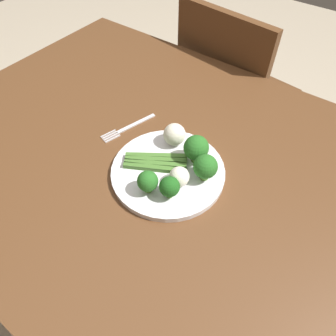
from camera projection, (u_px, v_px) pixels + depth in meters
ground_plane at (171, 274)px, 1.32m from camera, size 6.00×6.00×0.02m
dining_table at (172, 185)px, 0.83m from camera, size 1.39×0.94×0.72m
chair at (228, 94)px, 1.30m from camera, size 0.44×0.44×0.87m
plate at (168, 171)px, 0.73m from camera, size 0.27×0.27×0.01m
asparagus_bundle at (155, 162)px, 0.73m from camera, size 0.15×0.12×0.01m
broccoli_right at (196, 148)px, 0.71m from camera, size 0.06×0.06×0.07m
broccoli_back_right at (205, 167)px, 0.68m from camera, size 0.06×0.06×0.07m
broccoli_left at (170, 187)px, 0.65m from camera, size 0.05×0.05×0.06m
broccoli_front_left at (148, 181)px, 0.66m from camera, size 0.05×0.05×0.06m
cauliflower_front at (179, 177)px, 0.68m from camera, size 0.05×0.05×0.05m
cauliflower_edge at (174, 134)px, 0.76m from camera, size 0.06×0.06×0.06m
fork at (129, 127)px, 0.84m from camera, size 0.06×0.16×0.00m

